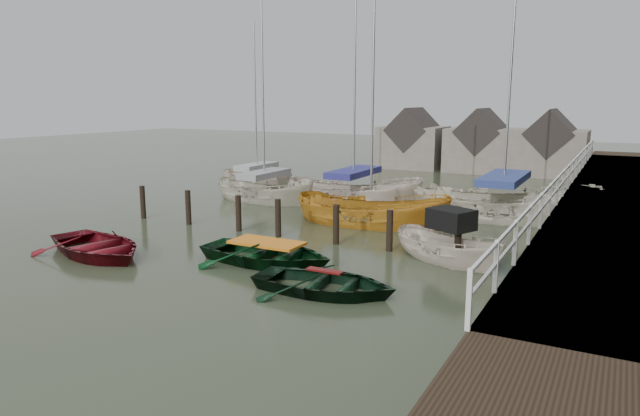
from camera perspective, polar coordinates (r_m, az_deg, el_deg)
The scene contains 13 objects.
ground at distance 18.21m, azimuth -6.06°, elevation -5.23°, with size 120.00×120.00×0.00m, color #2C3421.
pier at distance 24.79m, azimuth 26.77°, elevation -0.33°, with size 3.04×32.00×2.70m.
mooring_pilings at distance 21.11m, azimuth -4.01°, elevation -1.54°, with size 13.72×0.22×1.80m.
far_sheds at distance 41.54m, azimuth 15.63°, elevation 6.12°, with size 14.00×4.08×4.39m.
rowboat_red at distance 19.99m, azimuth -21.35°, elevation -4.46°, with size 3.17×4.44×0.92m, color #5C0D15.
rowboat_green at distance 17.88m, azimuth -5.29°, elevation -5.51°, with size 3.14×4.39×0.91m, color black.
rowboat_dkgreen at distance 15.19m, azimuth 0.47°, elevation -8.47°, with size 2.77×3.88×0.80m, color black.
motorboat at distance 18.42m, azimuth 12.67°, elevation -4.91°, with size 4.34×3.09×2.43m.
sailboat_a at distance 28.58m, azimuth -5.53°, elevation 0.84°, with size 6.00×2.75×11.24m.
sailboat_b at distance 27.59m, azimuth 3.36°, elevation 0.49°, with size 7.04×3.38×11.32m.
sailboat_c at distance 23.32m, azimuth 5.08°, elevation -1.59°, with size 6.69×2.83×10.86m.
sailboat_d at distance 25.39m, azimuth 17.73°, elevation -0.92°, with size 7.95×3.83×13.65m.
sailboat_e at distance 32.61m, azimuth -6.30°, elevation 2.07°, with size 5.71×3.23×10.16m.
Camera 1 is at (9.92, -14.41, 5.04)m, focal length 32.00 mm.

